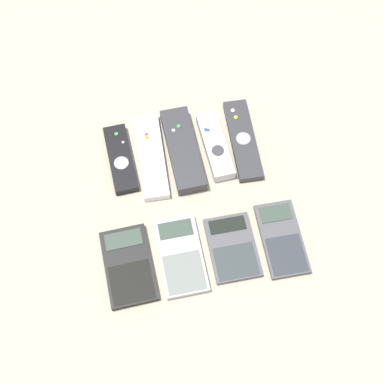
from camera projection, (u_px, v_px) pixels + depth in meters
The scene contains 10 objects.
ground_plane at pixel (194, 205), 1.06m from camera, with size 3.00×3.00×0.00m, color #B2A88E.
remote_0 at pixel (121, 159), 1.10m from camera, with size 0.05×0.16×0.02m.
remote_1 at pixel (151, 156), 1.10m from camera, with size 0.06×0.20×0.02m.
remote_2 at pixel (184, 149), 1.10m from camera, with size 0.06×0.19×0.03m.
remote_3 at pixel (215, 146), 1.11m from camera, with size 0.05×0.15×0.03m.
remote_4 at pixel (243, 140), 1.12m from camera, with size 0.06×0.19×0.02m.
calculator_0 at pixel (129, 266), 1.00m from camera, with size 0.09×0.15×0.01m.
calculator_1 at pixel (181, 256), 1.01m from camera, with size 0.08×0.15×0.02m.
calculator_2 at pixel (232, 247), 1.01m from camera, with size 0.09×0.13×0.01m.
calculator_3 at pixel (282, 239), 1.02m from camera, with size 0.08×0.15×0.01m.
Camera 1 is at (-0.09, -0.44, 0.96)m, focal length 50.00 mm.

